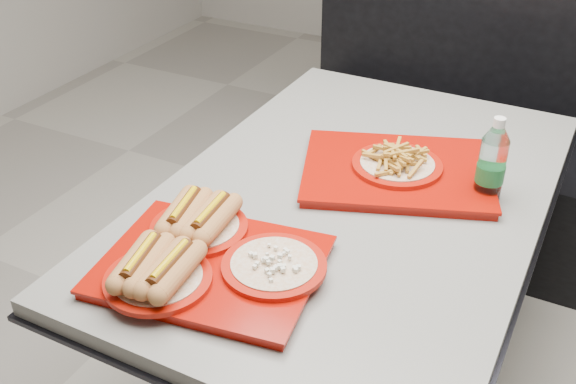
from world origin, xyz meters
The scene contains 5 objects.
diner_table centered at (0.00, 0.00, 0.58)m, with size 0.92×1.42×0.75m.
booth_bench centered at (0.00, 1.09, 0.40)m, with size 1.30×0.57×1.35m.
tray_near centered at (-0.16, -0.44, 0.79)m, with size 0.50×0.42×0.10m.
tray_far centered at (0.07, 0.12, 0.78)m, with size 0.58×0.52×0.09m.
water_bottle centered at (0.30, 0.12, 0.85)m, with size 0.07×0.07×0.22m.
Camera 1 is at (0.51, -1.35, 1.65)m, focal length 42.00 mm.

